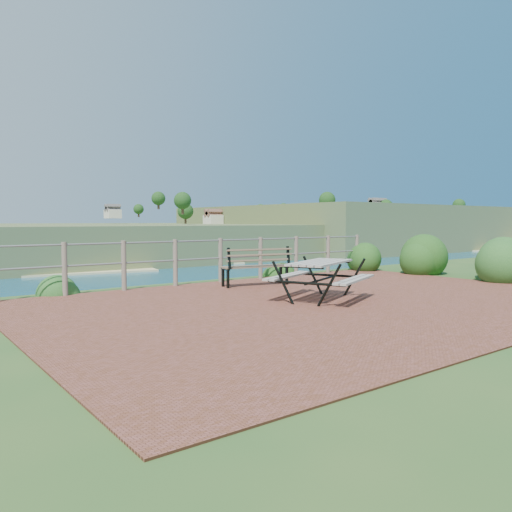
{
  "coord_description": "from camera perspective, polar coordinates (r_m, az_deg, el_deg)",
  "views": [
    {
      "loc": [
        -6.18,
        -6.14,
        1.41
      ],
      "look_at": [
        -0.53,
        1.32,
        0.75
      ],
      "focal_mm": 35.0,
      "sensor_mm": 36.0,
      "label": 1
    }
  ],
  "objects": [
    {
      "name": "shrub_right_front",
      "position": [
        14.11,
        18.57,
        -1.91
      ],
      "size": [
        1.25,
        1.25,
        1.78
      ],
      "primitive_type": "ellipsoid",
      "color": "#1B4214",
      "rests_on": "ground"
    },
    {
      "name": "picnic_table",
      "position": [
        8.87,
        7.35,
        -2.3
      ],
      "size": [
        1.73,
        1.29,
        0.68
      ],
      "rotation": [
        0.0,
        0.0,
        0.43
      ],
      "color": "#9F9B8F",
      "rests_on": "ground"
    },
    {
      "name": "safety_railing",
      "position": [
        11.36,
        -4.08,
        -0.2
      ],
      "size": [
        9.4,
        0.1,
        1.0
      ],
      "color": "#6B5B4C",
      "rests_on": "ground"
    },
    {
      "name": "ground",
      "position": [
        8.83,
        7.95,
        -5.2
      ],
      "size": [
        10.0,
        7.0,
        0.12
      ],
      "primitive_type": "cube",
      "color": "brown",
      "rests_on": "ground"
    },
    {
      "name": "shrub_right_back",
      "position": [
        13.16,
        26.35,
        -2.54
      ],
      "size": [
        1.3,
        1.3,
        1.85
      ],
      "primitive_type": "ellipsoid",
      "color": "#1F541F",
      "rests_on": "ground"
    },
    {
      "name": "shrub_lip_east",
      "position": [
        13.01,
        2.29,
        -2.19
      ],
      "size": [
        0.74,
        0.74,
        0.46
      ],
      "primitive_type": "ellipsoid",
      "color": "#1B4214",
      "rests_on": "ground"
    },
    {
      "name": "shrub_right_edge",
      "position": [
        14.68,
        12.65,
        -1.57
      ],
      "size": [
        0.98,
        0.98,
        1.41
      ],
      "primitive_type": "ellipsoid",
      "color": "#1B4214",
      "rests_on": "ground"
    },
    {
      "name": "shrub_lip_west",
      "position": [
        10.49,
        -21.27,
        -3.96
      ],
      "size": [
        0.81,
        0.81,
        0.57
      ],
      "primitive_type": "ellipsoid",
      "color": "#1F541F",
      "rests_on": "ground"
    },
    {
      "name": "distant_bay",
      "position": [
        275.16,
        3.48,
        3.42
      ],
      "size": [
        290.0,
        232.36,
        24.0
      ],
      "color": "#455A2D",
      "rests_on": "ground"
    },
    {
      "name": "park_bench",
      "position": [
        10.7,
        -0.07,
        -0.52
      ],
      "size": [
        1.54,
        0.68,
        0.85
      ],
      "rotation": [
        0.0,
        0.0,
        -0.21
      ],
      "color": "brown",
      "rests_on": "ground"
    }
  ]
}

